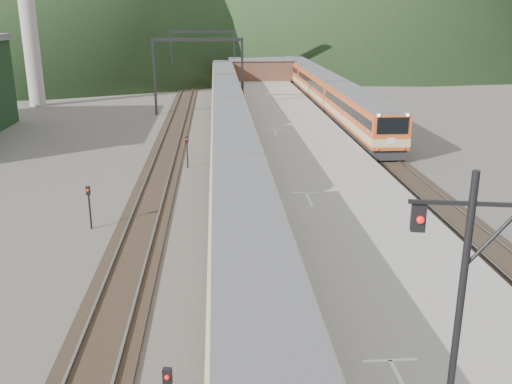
{
  "coord_description": "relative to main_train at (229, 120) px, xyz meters",
  "views": [
    {
      "loc": [
        -1.06,
        -6.7,
        10.63
      ],
      "look_at": [
        0.84,
        20.38,
        2.0
      ],
      "focal_mm": 40.0,
      "sensor_mm": 36.0,
      "label": 1
    }
  ],
  "objects": [
    {
      "name": "track_main",
      "position": [
        0.0,
        -0.41,
        -1.89
      ],
      "size": [
        2.6,
        200.0,
        0.23
      ],
      "color": "black",
      "rests_on": "ground"
    },
    {
      "name": "track_far",
      "position": [
        -5.0,
        -0.41,
        -1.89
      ],
      "size": [
        2.6,
        200.0,
        0.23
      ],
      "color": "black",
      "rests_on": "ground"
    },
    {
      "name": "track_second",
      "position": [
        11.5,
        -0.41,
        -1.89
      ],
      "size": [
        2.6,
        200.0,
        0.23
      ],
      "color": "black",
      "rests_on": "ground"
    },
    {
      "name": "platform",
      "position": [
        5.6,
        -2.41,
        -1.46
      ],
      "size": [
        8.0,
        100.0,
        1.0
      ],
      "primitive_type": "cube",
      "color": "gray",
      "rests_on": "ground"
    },
    {
      "name": "gantry_near",
      "position": [
        -2.85,
        14.59,
        3.63
      ],
      "size": [
        9.55,
        0.25,
        8.0
      ],
      "color": "black",
      "rests_on": "ground"
    },
    {
      "name": "gantry_far",
      "position": [
        -2.85,
        39.59,
        3.63
      ],
      "size": [
        9.55,
        0.25,
        8.0
      ],
      "color": "black",
      "rests_on": "ground"
    },
    {
      "name": "station_shed",
      "position": [
        5.6,
        37.59,
        0.61
      ],
      "size": [
        9.4,
        4.4,
        3.1
      ],
      "color": "brown",
      "rests_on": "platform"
    },
    {
      "name": "main_train",
      "position": [
        0.0,
        0.0,
        0.0
      ],
      "size": [
        2.83,
        77.65,
        3.46
      ],
      "color": "#CCB879",
      "rests_on": "track_main"
    },
    {
      "name": "second_train",
      "position": [
        11.5,
        20.99,
        -0.02
      ],
      "size": [
        2.79,
        57.34,
        3.41
      ],
      "color": "#C64F21",
      "rests_on": "track_second"
    },
    {
      "name": "signal_mast",
      "position": [
        3.38,
        -37.96,
        3.32
      ],
      "size": [
        2.18,
        0.55,
        7.02
      ],
      "color": "black",
      "rests_on": "platform"
    },
    {
      "name": "short_signal_b",
      "position": [
        -3.16,
        -7.75,
        -0.49
      ],
      "size": [
        0.24,
        0.19,
        2.27
      ],
      "color": "black",
      "rests_on": "ground"
    },
    {
      "name": "short_signal_c",
      "position": [
        -7.56,
        -19.36,
        -0.49
      ],
      "size": [
        0.24,
        0.19,
        2.27
      ],
      "color": "black",
      "rests_on": "ground"
    }
  ]
}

